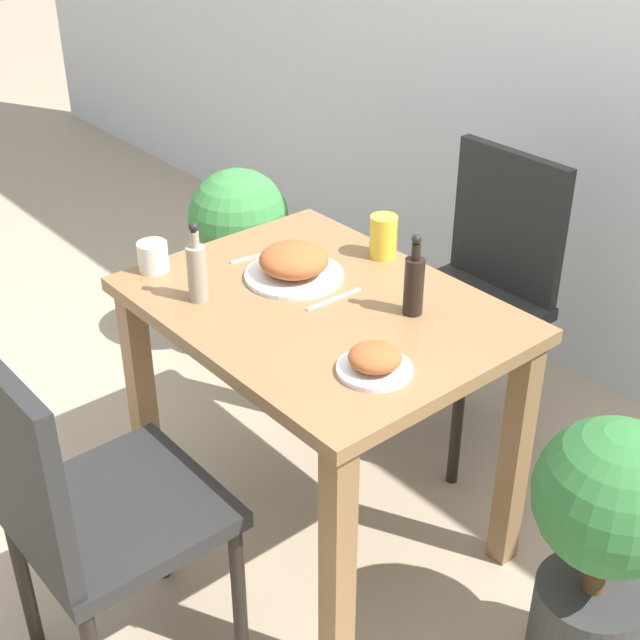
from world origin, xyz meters
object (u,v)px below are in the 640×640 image
Objects in this scene: side_plate at (375,361)px; drink_cup at (153,257)px; sauce_bottle at (197,270)px; food_plate at (294,264)px; chair_far at (478,283)px; chair_near at (82,504)px; condiment_bottle at (414,283)px; potted_plant_left at (240,249)px; potted_plant_right at (604,540)px; juice_glass at (383,236)px.

drink_cup is at bearing -171.06° from side_plate.
sauce_bottle is (0.21, 0.00, 0.04)m from drink_cup.
drink_cup is at bearing -136.41° from food_plate.
side_plate is (0.37, -0.79, 0.23)m from chair_far.
chair_near is at bearing -112.83° from side_plate.
side_plate is at bearing -62.37° from condiment_bottle.
side_plate is 0.74m from drink_cup.
condiment_bottle reaches higher than chair_far.
potted_plant_left is 1.00× the size of potted_plant_right.
food_plate reaches higher than potted_plant_left.
condiment_bottle is at bearing -178.67° from potted_plant_right.
sauce_bottle is at bearing -167.74° from side_plate.
potted_plant_right is (0.71, 0.86, -0.11)m from chair_near.
sauce_bottle is 0.29× the size of potted_plant_left.
chair_near is at bearing -45.47° from drink_cup.
condiment_bottle is at bearing -30.40° from juice_glass.
chair_far is 1.29× the size of potted_plant_left.
potted_plant_left is at bearing 171.76° from potted_plant_right.
chair_far is 4.40× the size of condiment_bottle.
side_plate reaches higher than potted_plant_left.
drink_cup is (-0.35, -0.91, 0.24)m from chair_far.
potted_plant_left is 1.71m from potted_plant_right.
sauce_bottle is 1.00× the size of condiment_bottle.
chair_far reaches higher than potted_plant_right.
drink_cup is at bearing -148.97° from condiment_bottle.
potted_plant_left is at bearing -48.44° from chair_near.
side_plate is at bearing 8.94° from drink_cup.
food_plate is at bearing -102.40° from juice_glass.
chair_far is 1.29× the size of potted_plant_right.
potted_plant_left is at bearing -161.24° from chair_far.
side_plate is (0.25, 0.60, 0.23)m from chair_near.
potted_plant_right is at bearing -129.85° from chair_near.
food_plate is 0.99m from potted_plant_right.
food_plate is at bearing 162.70° from side_plate.
condiment_bottle is at bearing -65.89° from chair_far.
chair_far is at bearing 115.22° from side_plate.
potted_plant_left is at bearing 154.86° from food_plate.
chair_near is 0.72m from drink_cup.
potted_plant_left is (-0.71, 0.62, -0.40)m from sauce_bottle.
chair_near reaches higher than potted_plant_left.
chair_far is at bearing 82.74° from food_plate.
sauce_bottle is at bearing -61.37° from chair_near.
food_plate reaches higher than potted_plant_right.
side_plate is 1.43× the size of juice_glass.
food_plate is 1.24× the size of sauce_bottle.
drink_cup is at bearing -45.47° from chair_near.
chair_far is 0.91m from side_plate.
chair_far is at bearing -84.96° from chair_near.
condiment_bottle is at bearing 42.69° from sauce_bottle.
chair_near reaches higher than potted_plant_right.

